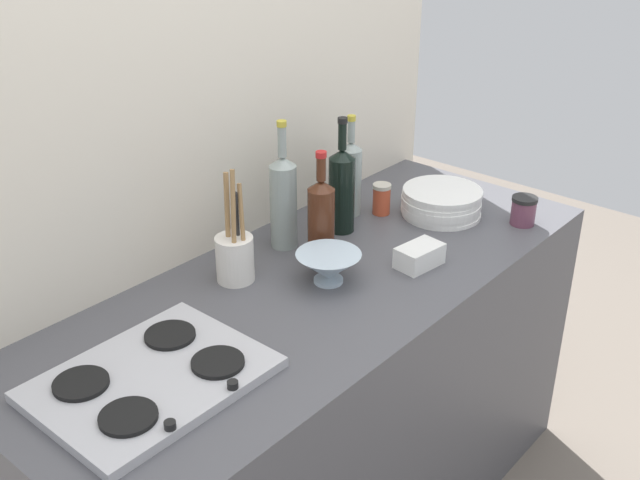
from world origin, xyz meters
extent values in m
cube|color=#4C4C51|center=(0.00, 0.00, 0.45)|extent=(1.80, 0.70, 0.90)
cube|color=beige|center=(0.00, 0.38, 1.06)|extent=(1.90, 0.06, 2.13)
cube|color=#B2B2B7|center=(-0.58, -0.02, 0.91)|extent=(0.48, 0.36, 0.02)
cylinder|color=black|center=(-0.70, -0.10, 0.93)|extent=(0.12, 0.12, 0.01)
cylinder|color=black|center=(-0.46, -0.10, 0.93)|extent=(0.12, 0.12, 0.01)
cylinder|color=black|center=(-0.70, 0.06, 0.93)|extent=(0.12, 0.12, 0.01)
cylinder|color=black|center=(-0.46, 0.06, 0.93)|extent=(0.12, 0.12, 0.01)
cylinder|color=black|center=(-0.66, -0.18, 0.93)|extent=(0.02, 0.02, 0.02)
cylinder|color=black|center=(-0.49, -0.18, 0.93)|extent=(0.02, 0.02, 0.02)
cylinder|color=white|center=(0.57, -0.02, 0.91)|extent=(0.25, 0.25, 0.01)
cylinder|color=white|center=(0.56, -0.02, 0.92)|extent=(0.25, 0.25, 0.01)
cylinder|color=white|center=(0.56, -0.02, 0.93)|extent=(0.25, 0.25, 0.01)
cylinder|color=white|center=(0.56, -0.02, 0.94)|extent=(0.25, 0.25, 0.01)
cylinder|color=white|center=(0.56, -0.02, 0.96)|extent=(0.25, 0.25, 0.01)
cylinder|color=white|center=(0.57, -0.02, 0.97)|extent=(0.25, 0.25, 0.01)
cylinder|color=white|center=(0.57, -0.02, 0.98)|extent=(0.25, 0.25, 0.01)
cylinder|color=black|center=(0.27, 0.15, 1.02)|extent=(0.08, 0.08, 0.23)
cone|color=black|center=(0.27, 0.15, 1.15)|extent=(0.08, 0.08, 0.03)
cylinder|color=black|center=(0.27, 0.15, 1.20)|extent=(0.02, 0.02, 0.08)
cylinder|color=black|center=(0.27, 0.15, 1.25)|extent=(0.03, 0.03, 0.02)
cylinder|color=gray|center=(0.39, 0.21, 1.01)|extent=(0.07, 0.07, 0.21)
cone|color=gray|center=(0.39, 0.21, 1.13)|extent=(0.07, 0.07, 0.02)
cylinder|color=gray|center=(0.39, 0.21, 1.17)|extent=(0.02, 0.02, 0.07)
cylinder|color=gold|center=(0.39, 0.21, 1.21)|extent=(0.03, 0.03, 0.02)
cylinder|color=#472314|center=(0.10, 0.09, 1.00)|extent=(0.08, 0.08, 0.21)
cone|color=#472314|center=(0.10, 0.09, 1.12)|extent=(0.08, 0.08, 0.03)
cylinder|color=#472314|center=(0.10, 0.09, 1.17)|extent=(0.03, 0.03, 0.07)
cylinder|color=#B21E1E|center=(0.10, 0.09, 1.21)|extent=(0.03, 0.03, 0.02)
cylinder|color=gray|center=(0.09, 0.21, 1.02)|extent=(0.08, 0.08, 0.25)
cone|color=gray|center=(0.09, 0.21, 1.16)|extent=(0.08, 0.08, 0.03)
cylinder|color=gray|center=(0.09, 0.21, 1.22)|extent=(0.02, 0.02, 0.09)
cylinder|color=gold|center=(0.09, 0.21, 1.27)|extent=(0.03, 0.03, 0.02)
cylinder|color=silver|center=(0.01, -0.02, 0.91)|extent=(0.08, 0.08, 0.01)
cone|color=silver|center=(0.01, -0.02, 0.95)|extent=(0.18, 0.18, 0.07)
cube|color=white|center=(0.24, -0.16, 0.93)|extent=(0.14, 0.10, 0.06)
cylinder|color=silver|center=(-0.15, 0.17, 0.96)|extent=(0.10, 0.10, 0.13)
cylinder|color=#997247|center=(-0.14, 0.20, 1.07)|extent=(0.04, 0.04, 0.25)
cylinder|color=#997247|center=(-0.16, 0.16, 1.08)|extent=(0.04, 0.03, 0.27)
cylinder|color=#997247|center=(-0.13, 0.15, 1.06)|extent=(0.04, 0.05, 0.22)
cylinder|color=#262626|center=(-0.13, 0.17, 1.05)|extent=(0.03, 0.03, 0.20)
cylinder|color=#C64C2D|center=(0.45, 0.13, 0.94)|extent=(0.06, 0.06, 0.09)
cylinder|color=beige|center=(0.45, 0.13, 0.99)|extent=(0.06, 0.06, 0.01)
cylinder|color=#66384C|center=(0.67, -0.25, 0.94)|extent=(0.07, 0.07, 0.08)
cylinder|color=black|center=(0.67, -0.25, 0.98)|extent=(0.08, 0.08, 0.01)
camera|label=1|loc=(-1.34, -1.16, 1.91)|focal=42.71mm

